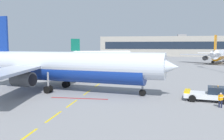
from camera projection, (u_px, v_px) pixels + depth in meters
name	position (u px, v px, depth m)	size (l,w,h in m)	color
ground	(215.00, 83.00, 46.54)	(400.00, 400.00, 0.00)	gray
apron_paint_markings	(101.00, 82.00, 46.91)	(8.00, 93.81, 0.01)	yellow
airliner_foreground	(65.00, 66.00, 37.68)	(34.70, 34.05, 12.20)	silver
pushback_tug	(210.00, 94.00, 30.78)	(6.44, 4.09, 2.08)	silver
airliner_mid_left	(220.00, 55.00, 99.59)	(29.76, 31.12, 11.26)	white
airliner_far_center	(101.00, 55.00, 102.76)	(27.59, 26.04, 10.21)	white
ground_crew_worker	(221.00, 99.00, 27.39)	(0.64, 0.48, 1.74)	#191E38
terminal_satellite	(163.00, 46.00, 177.17)	(90.25, 21.13, 15.81)	#9E998E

